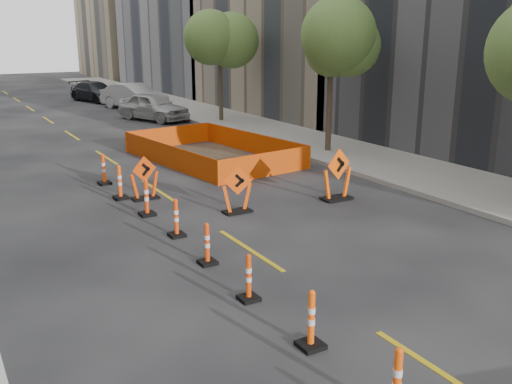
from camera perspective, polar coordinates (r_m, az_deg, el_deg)
ground_plane at (r=10.69m, az=10.28°, el=-12.51°), size 140.00×140.00×0.00m
sidewalk_right at (r=24.92m, az=8.28°, el=4.15°), size 4.00×90.00×0.15m
bld_right_e at (r=69.72m, az=-11.33°, el=17.92°), size 12.00×14.00×16.00m
tree_r_b at (r=24.05m, az=7.55°, el=14.45°), size 2.80×2.80×5.95m
tree_r_c at (r=32.55m, az=-3.62°, el=14.86°), size 2.80×2.80×5.95m
channelizer_1 at (r=8.19m, az=13.91°, el=-18.03°), size 0.41×0.41×1.05m
channelizer_2 at (r=9.53m, az=5.55°, el=-12.53°), size 0.41×0.41×1.03m
channelizer_3 at (r=11.05m, az=-0.74°, el=-8.51°), size 0.38×0.38×0.96m
channelizer_4 at (r=12.73m, az=-4.91°, el=-5.16°), size 0.38×0.38×0.97m
channelizer_5 at (r=14.51m, az=-7.98°, el=-2.56°), size 0.39×0.39×0.99m
channelizer_6 at (r=16.28m, az=-10.90°, el=-0.52°), size 0.42×0.42×1.07m
channelizer_7 at (r=18.09m, az=-13.46°, el=0.96°), size 0.42×0.42×1.07m
channelizer_8 at (r=19.99m, az=-14.99°, el=2.24°), size 0.42×0.42×1.06m
chevron_sign_left at (r=17.86m, az=-11.11°, el=1.42°), size 1.00×0.72×1.37m
chevron_sign_center at (r=16.21m, az=-1.89°, el=0.23°), size 1.06×0.88×1.37m
chevron_sign_right at (r=17.62m, az=8.15°, el=1.77°), size 1.17×0.83×1.61m
safety_fence at (r=23.14m, az=-4.41°, el=4.31°), size 5.03×7.56×0.89m
parked_car_near at (r=34.10m, az=-10.23°, el=8.41°), size 3.45×5.09×1.61m
parked_car_mid at (r=39.49m, az=-12.09°, el=9.34°), size 3.59×5.38×1.68m
parked_car_far at (r=44.56m, az=-15.75°, el=9.64°), size 3.27×5.31×1.44m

